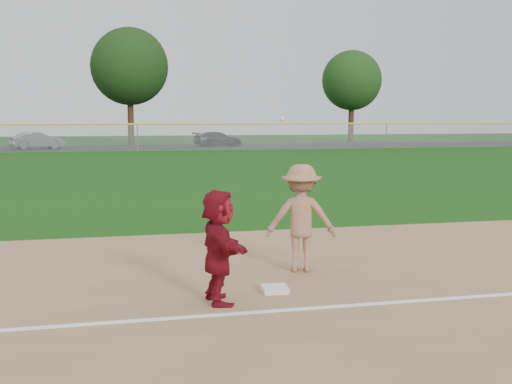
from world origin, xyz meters
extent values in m
plane|color=#13450D|center=(0.00, 0.00, 0.00)|extent=(160.00, 160.00, 0.00)
cube|color=white|center=(0.00, -0.80, 0.03)|extent=(60.00, 0.10, 0.01)
cube|color=black|center=(0.00, 46.00, 0.01)|extent=(120.00, 10.00, 0.01)
cube|color=white|center=(-0.05, 0.10, 0.06)|extent=(0.38, 0.38, 0.08)
imported|color=maroon|center=(-0.93, -0.24, 0.79)|extent=(0.53, 1.45, 1.54)
imported|color=#5A5D62|center=(-7.57, 44.84, 0.68)|extent=(4.29, 2.76, 1.34)
imported|color=black|center=(7.17, 46.28, 0.63)|extent=(4.54, 2.59, 1.24)
imported|color=gray|center=(0.69, 1.24, 0.89)|extent=(1.26, 0.93, 1.74)
sphere|color=silver|center=(0.23, 0.76, 2.48)|extent=(0.08, 0.08, 0.08)
plane|color=#999EA0|center=(0.00, 40.00, 1.00)|extent=(110.00, 0.00, 110.00)
cylinder|color=yellow|center=(0.00, 40.00, 2.00)|extent=(110.00, 0.12, 0.12)
cylinder|color=gray|center=(0.00, 40.00, 1.00)|extent=(0.08, 0.08, 2.00)
cylinder|color=gray|center=(20.00, 40.00, 1.00)|extent=(0.08, 0.08, 2.00)
cylinder|color=#321F12|center=(0.00, 51.50, 2.05)|extent=(0.56, 0.56, 4.10)
sphere|color=black|center=(0.00, 51.50, 7.08)|extent=(7.00, 7.00, 7.00)
cylinder|color=#342012|center=(22.00, 52.80, 1.82)|extent=(0.56, 0.56, 3.64)
sphere|color=#153610|center=(22.00, 52.80, 6.19)|extent=(6.00, 6.00, 6.00)
camera|label=1|loc=(-2.37, -8.56, 2.51)|focal=45.00mm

